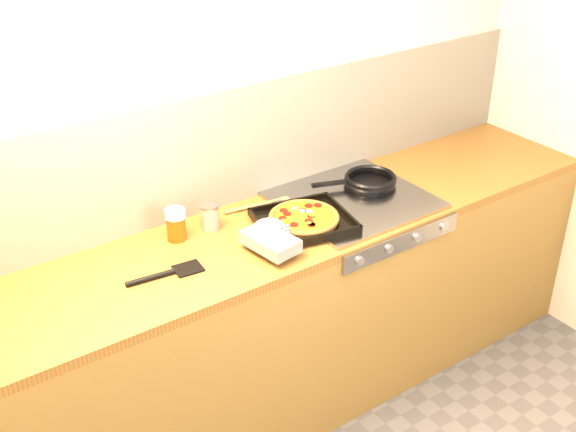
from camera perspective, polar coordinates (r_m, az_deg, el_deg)
room_shell at (r=2.93m, az=-5.08°, el=5.28°), size 3.20×3.20×3.20m
counter_run at (r=3.08m, az=-1.75°, el=-8.52°), size 3.20×0.62×0.90m
stovetop at (r=3.06m, az=5.16°, el=1.25°), size 0.60×0.56×0.02m
pizza_on_tray at (r=2.80m, az=0.47°, el=-0.63°), size 0.50×0.39×0.06m
frying_pan at (r=3.17m, az=6.44°, el=2.80°), size 0.40×0.29×0.04m
tomato_can at (r=2.84m, az=-6.18°, el=-0.07°), size 0.10×0.10×0.11m
juice_glass at (r=2.78m, az=-8.84°, el=-0.65°), size 0.08×0.08×0.13m
wooden_spoon at (r=3.01m, az=-1.88°, el=0.99°), size 0.30×0.08×0.02m
black_spatula at (r=2.60m, az=-9.59°, el=-4.53°), size 0.29×0.09×0.02m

